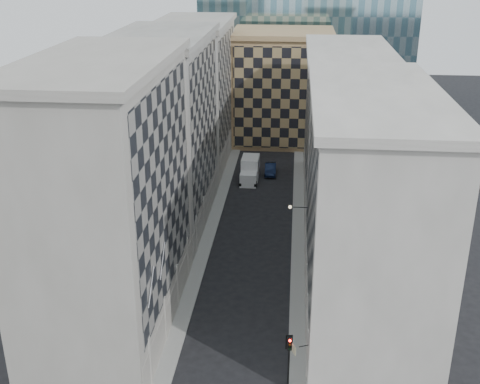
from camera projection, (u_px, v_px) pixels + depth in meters
The scene contains 14 objects.
sidewalk_west at pixel (210, 231), 71.77m from camera, with size 1.50×100.00×0.15m, color gray.
sidewalk_east at pixel (298, 235), 70.86m from camera, with size 1.50×100.00×0.15m, color gray.
bldg_left_a at pixel (109, 201), 50.30m from camera, with size 10.80×22.80×23.70m.
bldg_left_b at pixel (164, 132), 70.77m from camera, with size 10.80×22.80×22.70m.
bldg_left_c at pixel (195, 94), 91.24m from camera, with size 10.80×22.80×21.70m.
bldg_right_a at pixel (366, 208), 52.68m from camera, with size 10.80×26.80×20.70m.
bldg_right_b at pixel (345, 128), 77.75m from camera, with size 10.80×28.80×19.70m.
tan_block at pixel (282, 87), 102.54m from camera, with size 16.80×14.80×18.80m.
flagpoles_left at pixel (157, 273), 46.70m from camera, with size 0.10×6.33×2.33m.
bracket_lamp at pixel (292, 207), 63.09m from camera, with size 1.98×0.36×0.36m.
traffic_light at pixel (289, 350), 45.36m from camera, with size 0.55×0.50×4.38m.
box_truck at pixel (250, 171), 87.11m from camera, with size 2.53×6.03×3.29m.
dark_car at pixel (270, 169), 89.82m from camera, with size 1.66×4.75×1.56m, color black.
shop_sign at pixel (295, 349), 44.57m from camera, with size 1.22×0.63×0.74m.
Camera 1 is at (4.34, -34.07, 31.50)m, focal length 45.00 mm.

